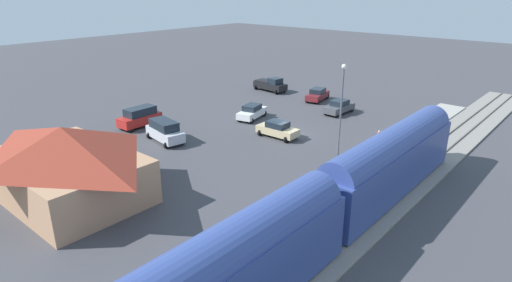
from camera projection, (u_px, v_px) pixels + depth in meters
name	position (u px, v px, depth m)	size (l,w,h in m)	color
ground_plane	(287.00, 135.00, 45.59)	(200.00, 200.00, 0.00)	#424247
railway_track	(416.00, 169.00, 37.01)	(4.80, 70.00, 0.30)	gray
platform	(373.00, 157.00, 39.44)	(3.20, 46.00, 0.30)	#A8A399
passenger_train	(326.00, 204.00, 25.40)	(2.93, 35.93, 4.98)	#33478C
station_building	(66.00, 162.00, 31.36)	(12.70, 8.80, 5.60)	tan
pedestrian_on_platform	(379.00, 138.00, 41.12)	(0.36, 0.36, 1.71)	#23284C
suv_silver	(165.00, 131.00, 43.41)	(5.17, 3.05, 2.22)	silver
pickup_black	(271.00, 84.00, 64.02)	(5.56, 2.87, 2.14)	black
sedan_charcoal	(339.00, 107.00, 52.91)	(2.01, 4.57, 1.74)	#47494F
sedan_white	(252.00, 112.00, 50.85)	(2.80, 4.80, 1.74)	white
suv_red	(140.00, 117.00, 47.99)	(2.11, 4.96, 2.22)	red
sedan_maroon	(318.00, 95.00, 58.79)	(2.65, 4.76, 1.74)	maroon
sedan_tan	(278.00, 129.00, 44.72)	(4.55, 2.37, 1.74)	#C6B284
light_pole_near_platform	(342.00, 101.00, 38.16)	(0.44, 0.44, 8.68)	#515156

